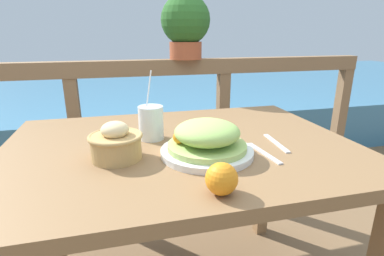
# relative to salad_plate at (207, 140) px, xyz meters

# --- Properties ---
(patio_table) EXTENTS (1.20, 0.88, 0.73)m
(patio_table) POSITION_rel_salad_plate_xyz_m (-0.06, 0.12, -0.14)
(patio_table) COLOR olive
(patio_table) RESTS_ON ground_plane
(railing_fence) EXTENTS (2.80, 0.08, 0.95)m
(railing_fence) POSITION_rel_salad_plate_xyz_m (-0.06, 0.95, -0.09)
(railing_fence) COLOR brown
(railing_fence) RESTS_ON ground_plane
(sea_backdrop) EXTENTS (12.00, 4.00, 0.44)m
(sea_backdrop) POSITION_rel_salad_plate_xyz_m (-0.06, 3.45, -0.56)
(sea_backdrop) COLOR teal
(sea_backdrop) RESTS_ON ground_plane
(salad_plate) EXTENTS (0.29, 0.29, 0.11)m
(salad_plate) POSITION_rel_salad_plate_xyz_m (0.00, 0.00, 0.00)
(salad_plate) COLOR silver
(salad_plate) RESTS_ON patio_table
(drink_glass) EXTENTS (0.09, 0.09, 0.24)m
(drink_glass) POSITION_rel_salad_plate_xyz_m (-0.15, 0.19, 0.01)
(drink_glass) COLOR silver
(drink_glass) RESTS_ON patio_table
(bread_basket) EXTENTS (0.16, 0.16, 0.12)m
(bread_basket) POSITION_rel_salad_plate_xyz_m (-0.28, 0.04, 0.00)
(bread_basket) COLOR tan
(bread_basket) RESTS_ON patio_table
(potted_plant) EXTENTS (0.29, 0.29, 0.36)m
(potted_plant) POSITION_rel_salad_plate_xyz_m (0.15, 0.95, 0.37)
(potted_plant) COLOR #A34C2D
(potted_plant) RESTS_ON railing_fence
(fork) EXTENTS (0.03, 0.18, 0.00)m
(fork) POSITION_rel_salad_plate_xyz_m (0.18, -0.04, -0.05)
(fork) COLOR silver
(fork) RESTS_ON patio_table
(knife) EXTENTS (0.03, 0.18, 0.00)m
(knife) POSITION_rel_salad_plate_xyz_m (0.26, 0.04, -0.05)
(knife) COLOR silver
(knife) RESTS_ON patio_table
(orange_near_basket) EXTENTS (0.08, 0.08, 0.08)m
(orange_near_basket) POSITION_rel_salad_plate_xyz_m (-0.04, -0.24, -0.01)
(orange_near_basket) COLOR orange
(orange_near_basket) RESTS_ON patio_table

